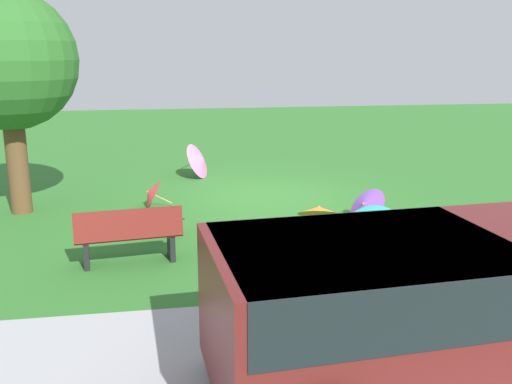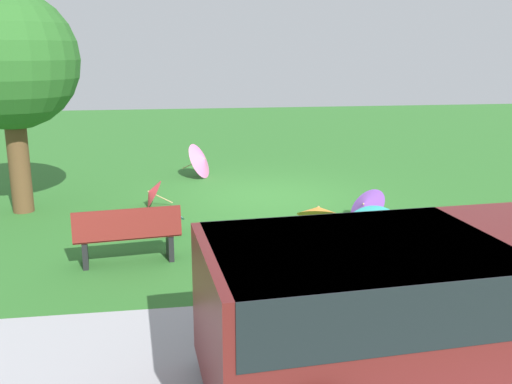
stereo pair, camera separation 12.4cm
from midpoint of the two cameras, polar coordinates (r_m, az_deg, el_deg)
ground at (r=12.77m, az=0.69°, el=-0.48°), size 40.00×40.00×0.00m
van_dark at (r=5.72m, az=16.98°, el=-10.20°), size 4.72×2.39×1.53m
park_bench at (r=8.91m, az=-12.95°, el=-4.22°), size 1.65×0.67×0.90m
shade_tree at (r=12.11m, az=-23.88°, el=11.80°), size 2.67×2.67×4.35m
parasol_blue_0 at (r=10.25m, az=-9.08°, el=-1.89°), size 0.90×0.89×0.63m
parasol_pink_0 at (r=14.68m, az=-5.85°, el=3.20°), size 0.95×1.08×0.92m
parasol_purple_0 at (r=10.94m, az=10.52°, el=-1.31°), size 0.81×0.94×0.70m
parasol_teal_0 at (r=9.01m, az=11.25°, el=-3.63°), size 1.20×1.13×0.89m
parasol_orange_0 at (r=10.05m, az=5.94°, el=-1.85°), size 0.92×0.91×0.69m
parasol_red_0 at (r=12.06m, az=-10.77°, el=-0.11°), size 0.65×0.63×0.61m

